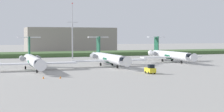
# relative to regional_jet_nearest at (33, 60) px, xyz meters

# --- Properties ---
(ground_plane) EXTENTS (500.00, 500.00, 0.00)m
(ground_plane) POSITION_rel_regional_jet_nearest_xyz_m (24.37, 20.47, -2.54)
(ground_plane) COLOR #9E9B96
(grass_berm) EXTENTS (320.00, 20.00, 1.71)m
(grass_berm) POSITION_rel_regional_jet_nearest_xyz_m (24.37, 61.33, -1.68)
(grass_berm) COLOR #426033
(grass_berm) RESTS_ON ground
(regional_jet_nearest) EXTENTS (22.81, 31.00, 9.00)m
(regional_jet_nearest) POSITION_rel_regional_jet_nearest_xyz_m (0.00, 0.00, 0.00)
(regional_jet_nearest) COLOR white
(regional_jet_nearest) RESTS_ON ground
(regional_jet_second) EXTENTS (22.81, 31.00, 9.00)m
(regional_jet_second) POSITION_rel_regional_jet_nearest_xyz_m (22.92, 4.12, 0.00)
(regional_jet_second) COLOR white
(regional_jet_second) RESTS_ON ground
(regional_jet_third) EXTENTS (22.81, 31.00, 9.00)m
(regional_jet_third) POSITION_rel_regional_jet_nearest_xyz_m (48.84, 12.92, 0.00)
(regional_jet_third) COLOR white
(regional_jet_third) RESTS_ON ground
(antenna_mast) EXTENTS (4.40, 0.50, 22.41)m
(antenna_mast) POSITION_rel_regional_jet_nearest_xyz_m (19.84, 39.87, 6.78)
(antenna_mast) COLOR #B2B2B7
(antenna_mast) RESTS_ON ground
(distant_hangar) EXTENTS (50.09, 22.71, 13.89)m
(distant_hangar) POSITION_rel_regional_jet_nearest_xyz_m (32.14, 100.99, 4.41)
(distant_hangar) COLOR gray
(distant_hangar) RESTS_ON ground
(baggage_tug) EXTENTS (1.72, 3.20, 2.30)m
(baggage_tug) POSITION_rel_regional_jet_nearest_xyz_m (25.89, -19.08, -1.53)
(baggage_tug) COLOR yellow
(baggage_tug) RESTS_ON ground
(safety_cone_front_marker) EXTENTS (0.44, 0.44, 0.55)m
(safety_cone_front_marker) POSITION_rel_regional_jet_nearest_xyz_m (-0.13, -20.41, -2.26)
(safety_cone_front_marker) COLOR orange
(safety_cone_front_marker) RESTS_ON ground
(safety_cone_mid_marker) EXTENTS (0.44, 0.44, 0.55)m
(safety_cone_mid_marker) POSITION_rel_regional_jet_nearest_xyz_m (3.37, -21.24, -2.26)
(safety_cone_mid_marker) COLOR orange
(safety_cone_mid_marker) RESTS_ON ground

